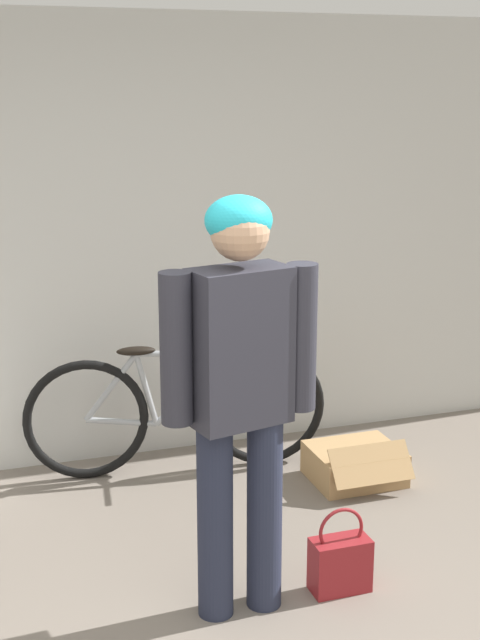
# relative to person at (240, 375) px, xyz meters

# --- Properties ---
(wall_back) EXTENTS (8.00, 0.07, 2.60)m
(wall_back) POSITION_rel_person_xyz_m (-0.25, 1.82, 0.24)
(wall_back) COLOR silver
(wall_back) RESTS_ON ground_plane
(person) EXTENTS (0.66, 0.29, 1.79)m
(person) POSITION_rel_person_xyz_m (0.00, 0.00, 0.00)
(person) COLOR #23283D
(person) RESTS_ON ground_plane
(bicycle) EXTENTS (1.75, 0.46, 0.78)m
(bicycle) POSITION_rel_person_xyz_m (0.11, 1.46, -0.69)
(bicycle) COLOR black
(bicycle) RESTS_ON ground_plane
(handbag) EXTENTS (0.26, 0.14, 0.40)m
(handbag) POSITION_rel_person_xyz_m (0.47, -0.01, -0.93)
(handbag) COLOR maroon
(handbag) RESTS_ON ground_plane
(cardboard_box) EXTENTS (0.50, 0.49, 0.28)m
(cardboard_box) POSITION_rel_person_xyz_m (1.03, 1.02, -0.96)
(cardboard_box) COLOR tan
(cardboard_box) RESTS_ON ground_plane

